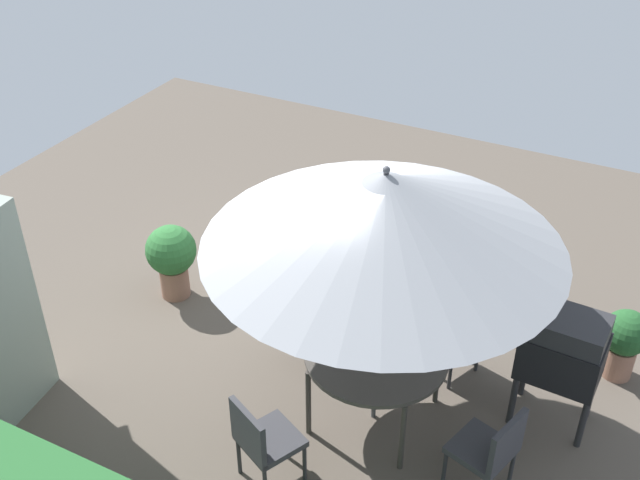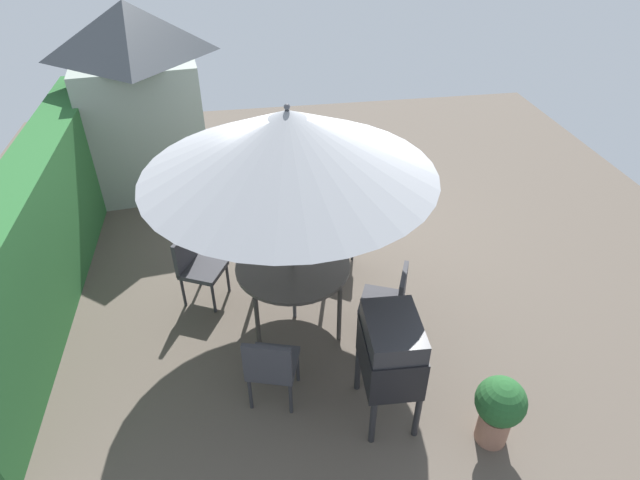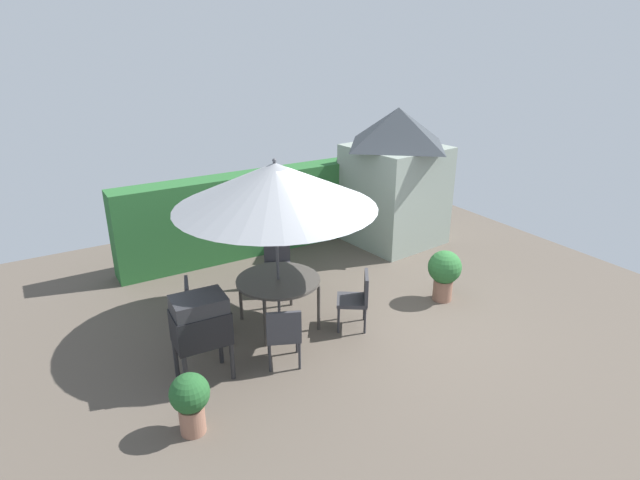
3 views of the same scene
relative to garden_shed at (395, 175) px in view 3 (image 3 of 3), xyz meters
name	(u,v)px [view 3 (image 3 of 3)]	position (x,y,z in m)	size (l,w,h in m)	color
ground_plane	(364,321)	(-2.56, -2.54, -1.46)	(11.00, 11.00, 0.00)	brown
hedge_backdrop	(266,211)	(-2.56, 0.96, -0.62)	(6.08, 0.55, 1.68)	#28602D
garden_shed	(395,175)	(0.00, 0.00, 0.00)	(2.04, 2.04, 2.86)	gray
patio_table	(278,283)	(-3.74, -1.92, -0.74)	(1.28, 1.28, 0.78)	#47423D
patio_umbrella	(275,185)	(-3.74, -1.92, 0.79)	(2.94, 2.94, 2.64)	#4C4C51
bbq_grill	(200,322)	(-5.21, -2.63, -0.61)	(0.72, 0.53, 1.20)	black
chair_near_shed	(284,332)	(-4.18, -2.93, -0.94)	(0.61, 0.61, 0.90)	#38383D
chair_far_side	(358,296)	(-2.74, -2.60, -0.94)	(0.64, 0.64, 0.90)	#38383D
chair_toward_hedge	(277,262)	(-3.21, -0.81, -0.94)	(0.62, 0.62, 0.90)	#38383D
chair_toward_house	(197,304)	(-4.92, -1.56, -0.94)	(0.58, 0.58, 0.90)	#38383D
potted_plant_by_shed	(444,271)	(-0.99, -2.63, -0.93)	(0.56, 0.56, 0.89)	#936651
potted_plant_by_grill	(190,399)	(-5.67, -3.54, -1.01)	(0.46, 0.46, 0.76)	#936651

